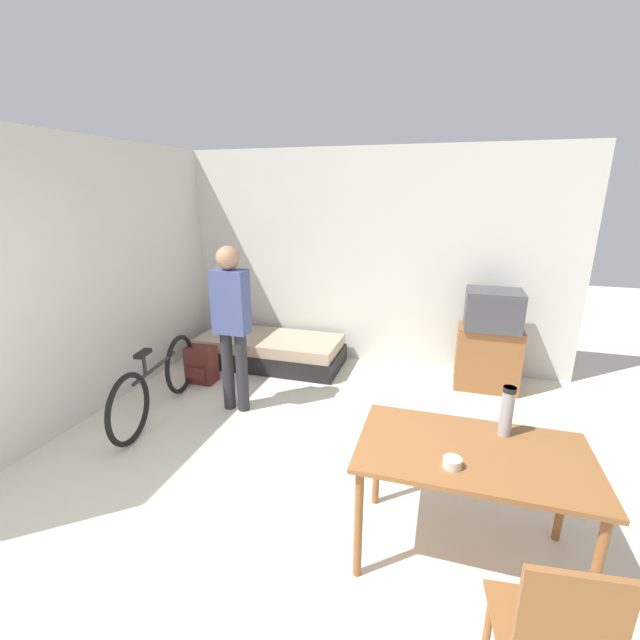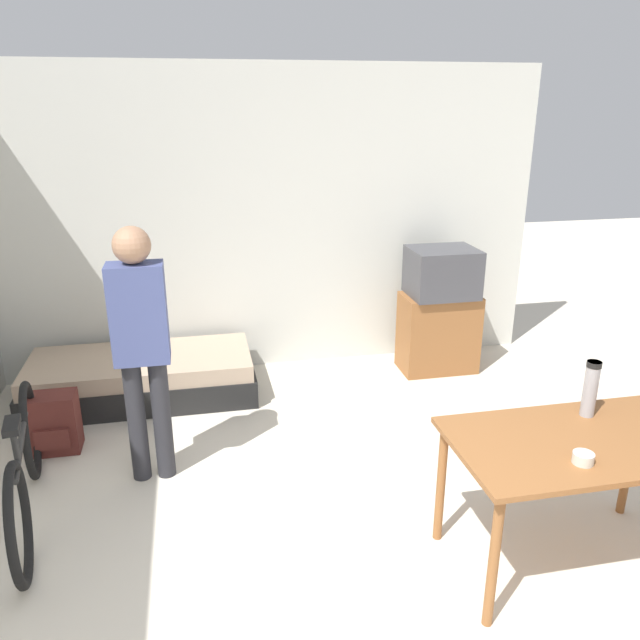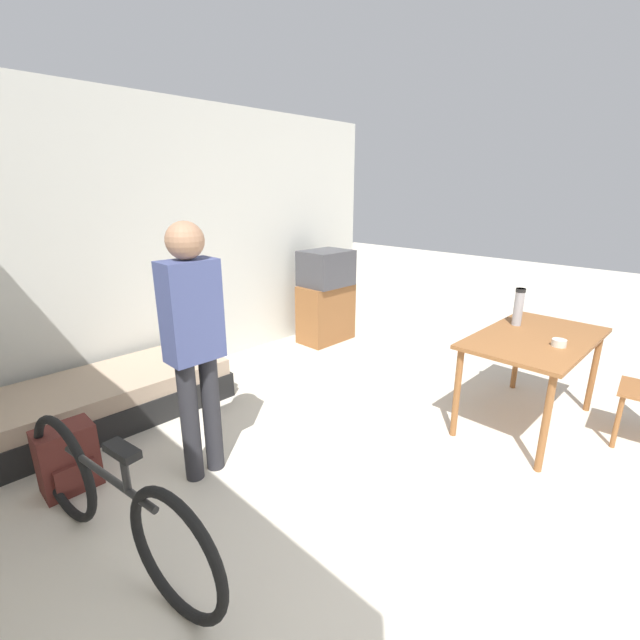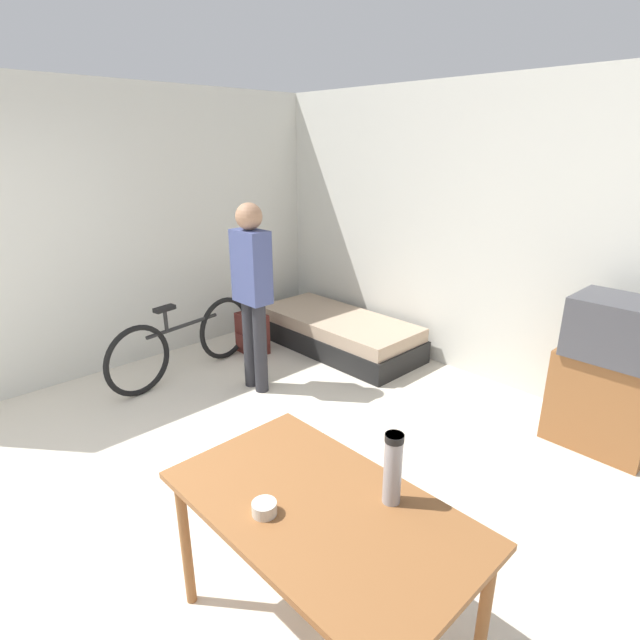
% 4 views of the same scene
% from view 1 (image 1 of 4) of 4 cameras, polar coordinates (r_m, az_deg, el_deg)
% --- Properties ---
extents(ground_plane, '(20.00, 20.00, 0.00)m').
position_cam_1_polar(ground_plane, '(2.88, -16.76, -33.69)').
color(ground_plane, beige).
extents(wall_back, '(5.37, 0.06, 2.70)m').
position_cam_1_polar(wall_back, '(5.54, 4.49, 8.12)').
color(wall_back, silver).
rests_on(wall_back, ground_plane).
extents(wall_left, '(0.06, 4.86, 2.70)m').
position_cam_1_polar(wall_left, '(4.86, -27.82, 4.96)').
color(wall_left, silver).
rests_on(wall_left, ground_plane).
extents(daybed, '(1.87, 0.82, 0.37)m').
position_cam_1_polar(daybed, '(5.65, -6.68, -4.05)').
color(daybed, black).
rests_on(daybed, ground_plane).
extents(tv, '(0.69, 0.48, 1.15)m').
position_cam_1_polar(tv, '(5.17, 21.67, -2.50)').
color(tv, brown).
rests_on(tv, ground_plane).
extents(dining_table, '(1.31, 0.76, 0.76)m').
position_cam_1_polar(dining_table, '(2.77, 19.58, -17.58)').
color(dining_table, brown).
rests_on(dining_table, ground_plane).
extents(wooden_chair, '(0.45, 0.45, 0.94)m').
position_cam_1_polar(wooden_chair, '(2.27, 28.73, -33.17)').
color(wooden_chair, brown).
rests_on(wooden_chair, ground_plane).
extents(bicycle, '(0.31, 1.68, 0.75)m').
position_cam_1_polar(bicycle, '(4.63, -20.89, -7.87)').
color(bicycle, black).
rests_on(bicycle, ground_plane).
extents(person_standing, '(0.34, 0.23, 1.70)m').
position_cam_1_polar(person_standing, '(4.29, -11.71, 0.29)').
color(person_standing, '#28282D').
rests_on(person_standing, ground_plane).
extents(thermos_flask, '(0.08, 0.08, 0.32)m').
position_cam_1_polar(thermos_flask, '(2.85, 23.68, -10.85)').
color(thermos_flask, '#99999E').
rests_on(thermos_flask, dining_table).
extents(mate_bowl, '(0.10, 0.10, 0.05)m').
position_cam_1_polar(mate_bowl, '(2.53, 17.21, -17.71)').
color(mate_bowl, beige).
rests_on(mate_bowl, dining_table).
extents(backpack, '(0.33, 0.25, 0.44)m').
position_cam_1_polar(backpack, '(5.27, -15.55, -5.77)').
color(backpack, '#56231E').
rests_on(backpack, ground_plane).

